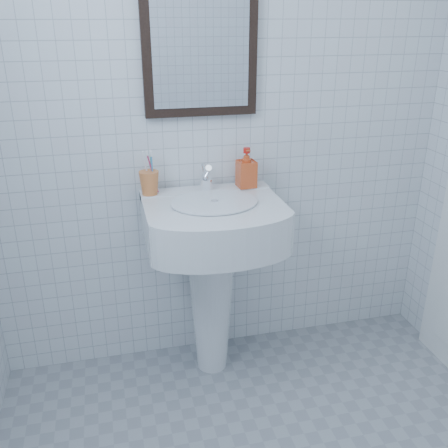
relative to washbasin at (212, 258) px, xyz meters
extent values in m
cube|color=silver|center=(0.10, 0.21, 0.63)|extent=(2.20, 0.02, 2.50)
cone|color=white|center=(0.00, 0.03, -0.24)|extent=(0.24, 0.24, 0.75)
cube|color=white|center=(0.00, -0.03, 0.20)|extent=(0.60, 0.43, 0.18)
cube|color=white|center=(0.00, 0.14, 0.28)|extent=(0.60, 0.11, 0.03)
cylinder|color=white|center=(0.00, -0.06, 0.30)|extent=(0.37, 0.37, 0.01)
cylinder|color=white|center=(0.00, 0.11, 0.32)|extent=(0.05, 0.05, 0.05)
cylinder|color=white|center=(0.00, 0.09, 0.39)|extent=(0.03, 0.11, 0.09)
cylinder|color=white|center=(0.00, 0.13, 0.37)|extent=(0.03, 0.06, 0.10)
imported|color=red|center=(0.19, 0.12, 0.39)|extent=(0.09, 0.09, 0.18)
cube|color=black|center=(0.00, 0.19, 0.93)|extent=(0.50, 0.04, 0.62)
cube|color=white|center=(0.00, 0.18, 0.93)|extent=(0.42, 0.00, 0.54)
camera|label=1|loc=(-0.44, -2.02, 1.04)|focal=40.00mm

